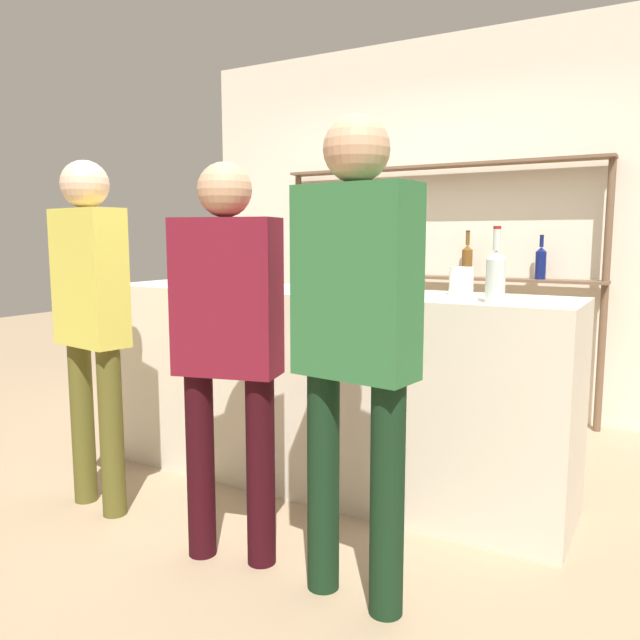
% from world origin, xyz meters
% --- Properties ---
extents(ground_plane, '(16.00, 16.00, 0.00)m').
position_xyz_m(ground_plane, '(0.00, 0.00, 0.00)').
color(ground_plane, '#9E8466').
extents(bar_counter, '(2.57, 0.59, 1.04)m').
position_xyz_m(bar_counter, '(0.00, 0.00, 0.52)').
color(bar_counter, beige).
rests_on(bar_counter, ground_plane).
extents(back_wall, '(4.17, 0.12, 2.80)m').
position_xyz_m(back_wall, '(0.00, 1.89, 1.40)').
color(back_wall, beige).
rests_on(back_wall, ground_plane).
extents(back_shelf, '(2.44, 0.18, 1.84)m').
position_xyz_m(back_shelf, '(-0.00, 1.71, 1.23)').
color(back_shelf, brown).
rests_on(back_shelf, ground_plane).
extents(counter_bottle_0, '(0.08, 0.08, 0.32)m').
position_xyz_m(counter_bottle_0, '(0.95, -0.19, 1.16)').
color(counter_bottle_0, silver).
rests_on(counter_bottle_0, bar_counter).
extents(counter_bottle_1, '(0.07, 0.07, 0.32)m').
position_xyz_m(counter_bottle_1, '(-0.51, 0.00, 1.16)').
color(counter_bottle_1, '#0F1956').
rests_on(counter_bottle_1, bar_counter).
extents(counter_bottle_2, '(0.09, 0.09, 0.33)m').
position_xyz_m(counter_bottle_2, '(-0.30, -0.15, 1.17)').
color(counter_bottle_2, black).
rests_on(counter_bottle_2, bar_counter).
extents(counter_bottle_3, '(0.07, 0.07, 0.38)m').
position_xyz_m(counter_bottle_3, '(0.33, -0.19, 1.18)').
color(counter_bottle_3, black).
rests_on(counter_bottle_3, bar_counter).
extents(counter_bottle_4, '(0.08, 0.08, 0.38)m').
position_xyz_m(counter_bottle_4, '(-0.62, 0.08, 1.18)').
color(counter_bottle_4, silver).
rests_on(counter_bottle_4, bar_counter).
extents(wine_glass, '(0.09, 0.09, 0.16)m').
position_xyz_m(wine_glass, '(-0.73, 0.15, 1.16)').
color(wine_glass, silver).
rests_on(wine_glass, bar_counter).
extents(cork_jar, '(0.11, 0.11, 0.14)m').
position_xyz_m(cork_jar, '(0.72, 0.09, 1.11)').
color(cork_jar, silver).
rests_on(cork_jar, bar_counter).
extents(customer_center, '(0.44, 0.28, 1.60)m').
position_xyz_m(customer_center, '(0.09, -0.88, 0.94)').
color(customer_center, black).
rests_on(customer_center, ground_plane).
extents(customer_left, '(0.42, 0.23, 1.66)m').
position_xyz_m(customer_left, '(-0.77, -0.82, 0.99)').
color(customer_left, brown).
rests_on(customer_left, ground_plane).
extents(customer_right, '(0.45, 0.24, 1.72)m').
position_xyz_m(customer_right, '(0.66, -0.90, 1.02)').
color(customer_right, black).
rests_on(customer_right, ground_plane).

